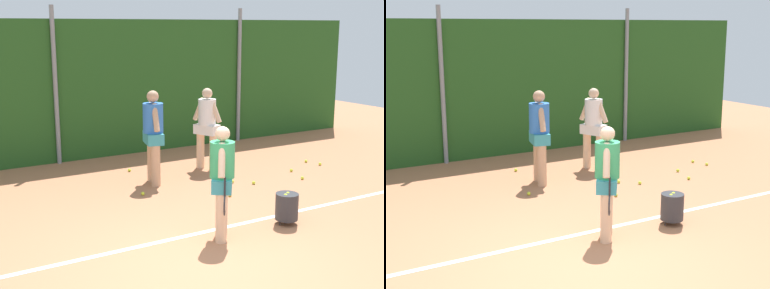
% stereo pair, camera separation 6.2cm
% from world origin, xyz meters
% --- Properties ---
extents(ground_plane, '(26.40, 26.40, 0.00)m').
position_xyz_m(ground_plane, '(0.00, 1.89, 0.00)').
color(ground_plane, '#B2704C').
extents(hedge_fence_backdrop, '(17.16, 0.25, 3.21)m').
position_xyz_m(hedge_fence_backdrop, '(0.00, 6.42, 1.60)').
color(hedge_fence_backdrop, '#23511E').
rests_on(hedge_fence_backdrop, ground_plane).
extents(fence_post_center, '(0.10, 0.10, 3.50)m').
position_xyz_m(fence_post_center, '(0.00, 6.25, 1.75)').
color(fence_post_center, gray).
rests_on(fence_post_center, ground_plane).
extents(fence_post_right, '(0.10, 0.10, 3.50)m').
position_xyz_m(fence_post_right, '(4.95, 6.25, 1.75)').
color(fence_post_right, gray).
rests_on(fence_post_right, ground_plane).
extents(court_baseline_paint, '(12.54, 0.10, 0.01)m').
position_xyz_m(court_baseline_paint, '(0.00, 1.00, 0.00)').
color(court_baseline_paint, white).
rests_on(court_baseline_paint, ground_plane).
extents(player_foreground_near, '(0.52, 0.68, 1.67)m').
position_xyz_m(player_foreground_near, '(0.72, 0.68, 0.94)').
color(player_foreground_near, beige).
rests_on(player_foreground_near, ground_plane).
extents(player_midcourt, '(0.44, 0.76, 1.85)m').
position_xyz_m(player_midcourt, '(1.14, 3.73, 1.04)').
color(player_midcourt, tan).
rests_on(player_midcourt, ground_plane).
extents(player_backcourt_far, '(0.48, 0.70, 1.77)m').
position_xyz_m(player_backcourt_far, '(2.63, 4.14, 0.99)').
color(player_backcourt_far, beige).
rests_on(player_backcourt_far, ground_plane).
extents(ball_hopper, '(0.36, 0.36, 0.51)m').
position_xyz_m(ball_hopper, '(1.92, 0.64, 0.29)').
color(ball_hopper, '#2D2D33').
rests_on(ball_hopper, ground_plane).
extents(tennis_ball_0, '(0.07, 0.07, 0.07)m').
position_xyz_m(tennis_ball_0, '(3.85, 2.43, 0.03)').
color(tennis_ball_0, '#CCDB33').
rests_on(tennis_ball_0, ground_plane).
extents(tennis_ball_1, '(0.07, 0.07, 0.07)m').
position_xyz_m(tennis_ball_1, '(4.87, 3.44, 0.03)').
color(tennis_ball_1, '#CCDB33').
rests_on(tennis_ball_1, ground_plane).
extents(tennis_ball_2, '(0.07, 0.07, 0.07)m').
position_xyz_m(tennis_ball_2, '(2.48, 2.94, 0.03)').
color(tennis_ball_2, '#CCDB33').
rests_on(tennis_ball_2, ground_plane).
extents(tennis_ball_4, '(0.07, 0.07, 0.07)m').
position_xyz_m(tennis_ball_4, '(4.97, 3.09, 0.03)').
color(tennis_ball_4, '#CCDB33').
rests_on(tennis_ball_4, ground_plane).
extents(tennis_ball_6, '(0.07, 0.07, 0.07)m').
position_xyz_m(tennis_ball_6, '(0.60, 3.13, 0.03)').
color(tennis_ball_6, '#CCDB33').
rests_on(tennis_ball_6, ground_plane).
extents(tennis_ball_7, '(0.07, 0.07, 0.07)m').
position_xyz_m(tennis_ball_7, '(2.79, 2.66, 0.03)').
color(tennis_ball_7, '#CCDB33').
rests_on(tennis_ball_7, ground_plane).
extents(tennis_ball_8, '(0.07, 0.07, 0.07)m').
position_xyz_m(tennis_ball_8, '(1.95, 2.25, 0.03)').
color(tennis_ball_8, '#CCDB33').
rests_on(tennis_ball_8, ground_plane).
extents(tennis_ball_10, '(0.07, 0.07, 0.07)m').
position_xyz_m(tennis_ball_10, '(1.07, 4.78, 0.03)').
color(tennis_ball_10, '#CCDB33').
rests_on(tennis_ball_10, ground_plane).
extents(tennis_ball_11, '(0.07, 0.07, 0.07)m').
position_xyz_m(tennis_ball_11, '(4.05, 3.00, 0.03)').
color(tennis_ball_11, '#CCDB33').
rests_on(tennis_ball_11, ground_plane).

